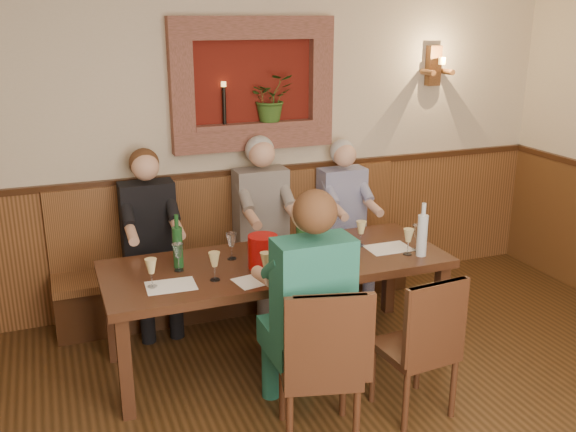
{
  "coord_description": "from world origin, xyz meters",
  "views": [
    {
      "loc": [
        -1.42,
        -2.07,
        2.4
      ],
      "look_at": [
        0.1,
        1.9,
        1.05
      ],
      "focal_mm": 40.0,
      "sensor_mm": 36.0,
      "label": 1
    }
  ],
  "objects_px": {
    "bench": "(239,269)",
    "chair_near_right": "(415,372)",
    "spittoon_bucket": "(263,252)",
    "wine_bottle_green_a": "(302,238)",
    "person_bench_left": "(152,256)",
    "person_bench_mid": "(265,239)",
    "wine_bottle_green_b": "(178,246)",
    "chair_near_left": "(319,395)",
    "person_bench_right": "(345,233)",
    "water_bottle": "(422,234)",
    "person_chair_front": "(306,328)",
    "dining_table": "(277,270)"
  },
  "relations": [
    {
      "from": "bench",
      "to": "chair_near_right",
      "type": "height_order",
      "value": "bench"
    },
    {
      "from": "spittoon_bucket",
      "to": "wine_bottle_green_a",
      "type": "relative_size",
      "value": 0.51
    },
    {
      "from": "person_bench_left",
      "to": "person_bench_mid",
      "type": "xyz_separation_m",
      "value": [
        0.93,
        -0.0,
        0.02
      ]
    },
    {
      "from": "wine_bottle_green_b",
      "to": "chair_near_left",
      "type": "bearing_deg",
      "value": -63.21
    },
    {
      "from": "person_bench_left",
      "to": "spittoon_bucket",
      "type": "distance_m",
      "value": 1.14
    },
    {
      "from": "bench",
      "to": "person_bench_left",
      "type": "xyz_separation_m",
      "value": [
        -0.74,
        -0.11,
        0.26
      ]
    },
    {
      "from": "bench",
      "to": "person_bench_left",
      "type": "distance_m",
      "value": 0.79
    },
    {
      "from": "chair_near_right",
      "to": "person_bench_right",
      "type": "xyz_separation_m",
      "value": [
        0.37,
        1.78,
        0.29
      ]
    },
    {
      "from": "person_bench_left",
      "to": "chair_near_right",
      "type": "bearing_deg",
      "value": -53.75
    },
    {
      "from": "spittoon_bucket",
      "to": "person_bench_right",
      "type": "bearing_deg",
      "value": 40.79
    },
    {
      "from": "person_bench_mid",
      "to": "wine_bottle_green_a",
      "type": "xyz_separation_m",
      "value": [
        -0.06,
        -0.96,
        0.34
      ]
    },
    {
      "from": "person_bench_left",
      "to": "water_bottle",
      "type": "height_order",
      "value": "person_bench_left"
    },
    {
      "from": "person_chair_front",
      "to": "spittoon_bucket",
      "type": "height_order",
      "value": "person_chair_front"
    },
    {
      "from": "chair_near_left",
      "to": "wine_bottle_green_b",
      "type": "bearing_deg",
      "value": 131.1
    },
    {
      "from": "water_bottle",
      "to": "person_bench_left",
      "type": "bearing_deg",
      "value": 147.24
    },
    {
      "from": "chair_near_left",
      "to": "wine_bottle_green_b",
      "type": "distance_m",
      "value": 1.39
    },
    {
      "from": "chair_near_right",
      "to": "person_bench_mid",
      "type": "height_order",
      "value": "person_bench_mid"
    },
    {
      "from": "person_bench_mid",
      "to": "person_bench_left",
      "type": "bearing_deg",
      "value": 179.93
    },
    {
      "from": "spittoon_bucket",
      "to": "wine_bottle_green_a",
      "type": "height_order",
      "value": "wine_bottle_green_a"
    },
    {
      "from": "person_bench_left",
      "to": "person_bench_right",
      "type": "distance_m",
      "value": 1.68
    },
    {
      "from": "person_bench_mid",
      "to": "wine_bottle_green_b",
      "type": "relative_size",
      "value": 3.91
    },
    {
      "from": "spittoon_bucket",
      "to": "wine_bottle_green_a",
      "type": "bearing_deg",
      "value": -8.47
    },
    {
      "from": "bench",
      "to": "water_bottle",
      "type": "height_order",
      "value": "water_bottle"
    },
    {
      "from": "chair_near_right",
      "to": "person_bench_right",
      "type": "bearing_deg",
      "value": 73.0
    },
    {
      "from": "wine_bottle_green_a",
      "to": "water_bottle",
      "type": "distance_m",
      "value": 0.87
    },
    {
      "from": "chair_near_left",
      "to": "person_bench_mid",
      "type": "distance_m",
      "value": 1.87
    },
    {
      "from": "dining_table",
      "to": "chair_near_right",
      "type": "relative_size",
      "value": 2.56
    },
    {
      "from": "person_bench_right",
      "to": "wine_bottle_green_b",
      "type": "relative_size",
      "value": 3.69
    },
    {
      "from": "water_bottle",
      "to": "person_bench_mid",
      "type": "bearing_deg",
      "value": 125.62
    },
    {
      "from": "person_bench_right",
      "to": "wine_bottle_green_a",
      "type": "height_order",
      "value": "person_bench_right"
    },
    {
      "from": "spittoon_bucket",
      "to": "wine_bottle_green_b",
      "type": "xyz_separation_m",
      "value": [
        -0.53,
        0.22,
        0.04
      ]
    },
    {
      "from": "person_bench_right",
      "to": "person_bench_mid",
      "type": "bearing_deg",
      "value": -179.8
    },
    {
      "from": "spittoon_bucket",
      "to": "water_bottle",
      "type": "xyz_separation_m",
      "value": [
        1.12,
        -0.19,
        0.04
      ]
    },
    {
      "from": "bench",
      "to": "wine_bottle_green_b",
      "type": "relative_size",
      "value": 8.04
    },
    {
      "from": "chair_near_left",
      "to": "wine_bottle_green_a",
      "type": "xyz_separation_m",
      "value": [
        0.24,
        0.85,
        0.65
      ]
    },
    {
      "from": "person_bench_left",
      "to": "water_bottle",
      "type": "bearing_deg",
      "value": -32.76
    },
    {
      "from": "wine_bottle_green_a",
      "to": "dining_table",
      "type": "bearing_deg",
      "value": 136.96
    },
    {
      "from": "person_bench_right",
      "to": "water_bottle",
      "type": "relative_size",
      "value": 3.54
    },
    {
      "from": "person_chair_front",
      "to": "water_bottle",
      "type": "bearing_deg",
      "value": 24.67
    },
    {
      "from": "person_chair_front",
      "to": "wine_bottle_green_b",
      "type": "height_order",
      "value": "person_chair_front"
    },
    {
      "from": "dining_table",
      "to": "person_bench_mid",
      "type": "xyz_separation_m",
      "value": [
        0.2,
        0.84,
        -0.07
      ]
    },
    {
      "from": "bench",
      "to": "person_bench_mid",
      "type": "bearing_deg",
      "value": -28.69
    },
    {
      "from": "person_bench_left",
      "to": "person_chair_front",
      "type": "xyz_separation_m",
      "value": [
        0.64,
        -1.61,
        0.04
      ]
    },
    {
      "from": "chair_near_left",
      "to": "person_bench_mid",
      "type": "xyz_separation_m",
      "value": [
        0.3,
        1.82,
        0.31
      ]
    },
    {
      "from": "person_bench_mid",
      "to": "wine_bottle_green_b",
      "type": "height_order",
      "value": "person_bench_mid"
    },
    {
      "from": "chair_near_left",
      "to": "bench",
      "type": "bearing_deg",
      "value": 101.17
    },
    {
      "from": "wine_bottle_green_b",
      "to": "bench",
      "type": "bearing_deg",
      "value": 50.69
    },
    {
      "from": "dining_table",
      "to": "person_bench_left",
      "type": "bearing_deg",
      "value": 131.34
    },
    {
      "from": "person_chair_front",
      "to": "water_bottle",
      "type": "xyz_separation_m",
      "value": [
        1.09,
        0.5,
        0.29
      ]
    },
    {
      "from": "person_chair_front",
      "to": "wine_bottle_green_b",
      "type": "bearing_deg",
      "value": 121.98
    }
  ]
}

